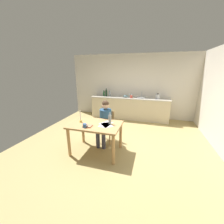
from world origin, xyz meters
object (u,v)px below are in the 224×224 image
at_px(bottle_vinegar, 106,93).
at_px(bottle_wine_red, 110,94).
at_px(bottle_oil, 104,94).
at_px(teacup_on_counter, 131,97).
at_px(candlestick, 81,119).
at_px(mixing_bowl, 126,96).
at_px(wine_bottle_on_table, 110,119).
at_px(sink_unit, 141,97).
at_px(book_magazine, 88,126).
at_px(chair_at_table, 107,125).
at_px(wine_glass_by_kettle, 129,94).
at_px(wine_glass_near_sink, 132,94).
at_px(person_seated, 105,120).
at_px(coffee_mug, 85,126).
at_px(dining_table, 96,128).
at_px(stovetop_kettle, 158,96).

bearing_deg(bottle_vinegar, bottle_wine_red, 14.26).
xyz_separation_m(bottle_oil, teacup_on_counter, (1.18, -0.11, -0.05)).
height_order(candlestick, bottle_wine_red, bottle_wine_red).
distance_m(bottle_wine_red, mixing_bowl, 0.70).
relative_size(wine_bottle_on_table, sink_unit, 0.78).
relative_size(bottle_wine_red, mixing_bowl, 1.18).
xyz_separation_m(book_magazine, sink_unit, (0.93, 2.94, 0.17)).
distance_m(bottle_vinegar, teacup_on_counter, 1.10).
bearing_deg(book_magazine, sink_unit, 70.54).
distance_m(sink_unit, bottle_vinegar, 1.47).
relative_size(chair_at_table, wine_glass_by_kettle, 5.56).
distance_m(chair_at_table, teacup_on_counter, 2.04).
distance_m(chair_at_table, candlestick, 0.86).
xyz_separation_m(bottle_vinegar, mixing_bowl, (0.84, -0.03, -0.09)).
relative_size(chair_at_table, bottle_wine_red, 3.53).
bearing_deg(wine_glass_near_sink, teacup_on_counter, -85.49).
distance_m(chair_at_table, person_seated, 0.25).
bearing_deg(mixing_bowl, coffee_mug, -96.41).
bearing_deg(person_seated, mixing_bowl, 86.51).
distance_m(book_magazine, wine_glass_by_kettle, 3.13).
bearing_deg(candlestick, bottle_vinegar, 95.51).
relative_size(dining_table, bottle_vinegar, 3.74).
distance_m(mixing_bowl, wine_glass_near_sink, 0.30).
bearing_deg(stovetop_kettle, chair_at_table, -123.36).
bearing_deg(mixing_bowl, bottle_oil, 179.94).
xyz_separation_m(bottle_wine_red, wine_glass_near_sink, (0.92, 0.13, 0.01)).
distance_m(chair_at_table, wine_bottle_on_table, 0.73).
relative_size(dining_table, person_seated, 1.00).
xyz_separation_m(book_magazine, wine_glass_near_sink, (0.52, 3.09, 0.25)).
relative_size(wine_glass_near_sink, teacup_on_counter, 1.32).
bearing_deg(mixing_bowl, person_seated, -93.49).
xyz_separation_m(candlestick, bottle_wine_red, (-0.12, 2.76, 0.17)).
relative_size(person_seated, mixing_bowl, 5.80).
relative_size(book_magazine, wine_glass_near_sink, 1.23).
distance_m(coffee_mug, wine_glass_near_sink, 3.21).
relative_size(bottle_oil, wine_glass_near_sink, 1.60).
bearing_deg(person_seated, stovetop_kettle, 58.35).
xyz_separation_m(wine_bottle_on_table, sink_unit, (0.49, 2.66, 0.06)).
bearing_deg(wine_bottle_on_table, wine_glass_by_kettle, 90.42).
bearing_deg(bottle_oil, person_seated, -69.97).
xyz_separation_m(dining_table, stovetop_kettle, (1.44, 2.75, 0.37)).
xyz_separation_m(bottle_wine_red, teacup_on_counter, (0.94, -0.17, -0.05)).
height_order(bottle_oil, bottle_vinegar, bottle_vinegar).
distance_m(sink_unit, bottle_oil, 1.57).
distance_m(coffee_mug, candlestick, 0.36).
xyz_separation_m(bottle_vinegar, wine_glass_by_kettle, (0.96, 0.17, -0.03)).
bearing_deg(bottle_wine_red, stovetop_kettle, -0.56).
distance_m(sink_unit, mixing_bowl, 0.63).
distance_m(person_seated, wine_bottle_on_table, 0.52).
bearing_deg(stovetop_kettle, book_magazine, -117.85).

